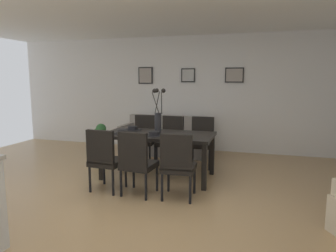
# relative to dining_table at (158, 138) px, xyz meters

# --- Properties ---
(ground_plane) EXTENTS (9.00, 9.00, 0.00)m
(ground_plane) POSITION_rel_dining_table_xyz_m (0.13, -0.99, -0.66)
(ground_plane) COLOR tan
(back_wall_panel) EXTENTS (9.00, 0.10, 2.60)m
(back_wall_panel) POSITION_rel_dining_table_xyz_m (0.13, 2.26, 0.64)
(back_wall_panel) COLOR silver
(back_wall_panel) RESTS_ON ground
(ceiling_panel) EXTENTS (9.00, 7.20, 0.08)m
(ceiling_panel) POSITION_rel_dining_table_xyz_m (0.13, -0.59, 1.98)
(ceiling_panel) COLOR white
(dining_table) EXTENTS (1.80, 0.91, 0.74)m
(dining_table) POSITION_rel_dining_table_xyz_m (0.00, 0.00, 0.00)
(dining_table) COLOR black
(dining_table) RESTS_ON ground
(dining_chair_near_left) EXTENTS (0.47, 0.47, 0.92)m
(dining_chair_near_left) POSITION_rel_dining_table_xyz_m (-0.53, -0.85, -0.15)
(dining_chair_near_left) COLOR black
(dining_chair_near_left) RESTS_ON ground
(dining_chair_near_right) EXTENTS (0.47, 0.47, 0.92)m
(dining_chair_near_right) POSITION_rel_dining_table_xyz_m (-0.57, 0.84, -0.15)
(dining_chair_near_right) COLOR black
(dining_chair_near_right) RESTS_ON ground
(dining_chair_far_left) EXTENTS (0.47, 0.47, 0.92)m
(dining_chair_far_left) POSITION_rel_dining_table_xyz_m (-0.02, -0.88, -0.15)
(dining_chair_far_left) COLOR black
(dining_chair_far_left) RESTS_ON ground
(dining_chair_far_right) EXTENTS (0.47, 0.47, 0.92)m
(dining_chair_far_right) POSITION_rel_dining_table_xyz_m (-0.02, 0.84, -0.15)
(dining_chair_far_right) COLOR black
(dining_chair_far_right) RESTS_ON ground
(dining_chair_mid_left) EXTENTS (0.47, 0.47, 0.92)m
(dining_chair_mid_left) POSITION_rel_dining_table_xyz_m (0.56, -0.85, -0.15)
(dining_chair_mid_left) COLOR black
(dining_chair_mid_left) RESTS_ON ground
(dining_chair_mid_right) EXTENTS (0.44, 0.44, 0.92)m
(dining_chair_mid_right) POSITION_rel_dining_table_xyz_m (0.57, 0.89, -0.15)
(dining_chair_mid_right) COLOR black
(dining_chair_mid_right) RESTS_ON ground
(centerpiece_vase) EXTENTS (0.21, 0.23, 0.73)m
(centerpiece_vase) POSITION_rel_dining_table_xyz_m (0.00, 0.00, 0.36)
(centerpiece_vase) COLOR #232326
(centerpiece_vase) RESTS_ON dining_table
(placemat_near_left) EXTENTS (0.32, 0.32, 0.01)m
(placemat_near_left) POSITION_rel_dining_table_xyz_m (-0.54, -0.21, 0.08)
(placemat_near_left) COLOR black
(placemat_near_left) RESTS_ON dining_table
(bowl_near_left) EXTENTS (0.17, 0.17, 0.07)m
(bowl_near_left) POSITION_rel_dining_table_xyz_m (-0.54, -0.21, 0.12)
(bowl_near_left) COLOR black
(bowl_near_left) RESTS_ON dining_table
(placemat_near_right) EXTENTS (0.32, 0.32, 0.01)m
(placemat_near_right) POSITION_rel_dining_table_xyz_m (-0.54, 0.21, 0.08)
(placemat_near_right) COLOR black
(placemat_near_right) RESTS_ON dining_table
(bowl_near_right) EXTENTS (0.17, 0.17, 0.07)m
(bowl_near_right) POSITION_rel_dining_table_xyz_m (-0.54, 0.21, 0.12)
(bowl_near_right) COLOR black
(bowl_near_right) RESTS_ON dining_table
(placemat_far_left) EXTENTS (0.32, 0.32, 0.01)m
(placemat_far_left) POSITION_rel_dining_table_xyz_m (0.00, -0.21, 0.08)
(placemat_far_left) COLOR black
(placemat_far_left) RESTS_ON dining_table
(bowl_far_left) EXTENTS (0.17, 0.17, 0.07)m
(bowl_far_left) POSITION_rel_dining_table_xyz_m (0.00, -0.21, 0.12)
(bowl_far_left) COLOR black
(bowl_far_left) RESTS_ON dining_table
(sofa) EXTENTS (1.94, 0.84, 0.80)m
(sofa) POSITION_rel_dining_table_xyz_m (-0.37, 1.71, -0.38)
(sofa) COLOR gray
(sofa) RESTS_ON ground
(framed_picture_left) EXTENTS (0.35, 0.03, 0.39)m
(framed_picture_left) POSITION_rel_dining_table_xyz_m (-1.03, 2.19, 1.05)
(framed_picture_left) COLOR black
(framed_picture_center) EXTENTS (0.32, 0.03, 0.31)m
(framed_picture_center) POSITION_rel_dining_table_xyz_m (0.00, 2.19, 1.05)
(framed_picture_center) COLOR black
(framed_picture_right) EXTENTS (0.40, 0.03, 0.33)m
(framed_picture_right) POSITION_rel_dining_table_xyz_m (1.03, 2.19, 1.05)
(framed_picture_right) COLOR black
(potted_plant) EXTENTS (0.36, 0.36, 0.67)m
(potted_plant) POSITION_rel_dining_table_xyz_m (-1.75, 1.22, -0.29)
(potted_plant) COLOR silver
(potted_plant) RESTS_ON ground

